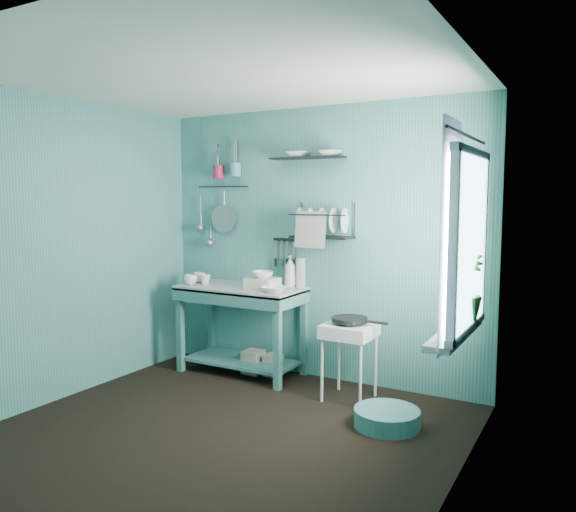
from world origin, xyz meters
The scene contains 36 objects.
floor centered at (0.00, 0.00, 0.00)m, with size 3.20×3.20×0.00m, color black.
ceiling centered at (0.00, 0.00, 2.50)m, with size 3.20×3.20×0.00m, color silver.
wall_back centered at (0.00, 1.50, 1.25)m, with size 3.20×3.20×0.00m, color #3C7B78.
wall_front centered at (0.00, -1.50, 1.25)m, with size 3.20×3.20×0.00m, color #3C7B78.
wall_left centered at (-1.60, 0.00, 1.25)m, with size 3.00×3.00×0.00m, color #3C7B78.
wall_right centered at (1.60, 0.00, 1.25)m, with size 3.00×3.00×0.00m, color #3C7B78.
work_counter centered at (-0.67, 1.23, 0.42)m, with size 1.19×0.59×0.84m, color #346D69.
mug_left centered at (-1.15, 1.07, 0.89)m, with size 0.12×0.12×0.10m, color silver.
mug_mid centered at (-1.05, 1.17, 0.89)m, with size 0.10×0.10×0.09m, color silver.
mug_right centered at (-1.17, 1.23, 0.89)m, with size 0.12×0.12×0.10m, color silver.
wash_tub centered at (-0.42, 1.21, 0.89)m, with size 0.28×0.22×0.10m, color beige.
tub_bowl centered at (-0.42, 1.21, 0.97)m, with size 0.20×0.20×0.06m, color silver.
soap_bottle centered at (-0.25, 1.43, 0.99)m, with size 0.12×0.12×0.30m, color beige.
water_bottle centered at (-0.15, 1.45, 0.98)m, with size 0.09×0.09×0.28m, color #9EABB0.
counter_bowl centered at (-0.22, 1.08, 0.87)m, with size 0.22×0.22×0.05m, color silver.
hotplate_stand centered at (0.50, 1.08, 0.32)m, with size 0.40×0.40×0.64m, color silver.
frying_pan centered at (0.50, 1.08, 0.68)m, with size 0.30×0.30×0.04m, color black.
knife_strip centered at (-0.30, 1.47, 1.28)m, with size 0.32×0.02×0.03m, color black.
dish_rack centered at (0.10, 1.37, 1.48)m, with size 0.55×0.24×0.32m, color black.
upper_shelf centered at (-0.06, 1.40, 2.03)m, with size 0.70×0.18×0.01m, color black.
shelf_bowl_left centered at (-0.16, 1.40, 2.08)m, with size 0.20×0.20×0.05m, color silver.
shelf_bowl_right centered at (0.16, 1.40, 2.04)m, with size 0.20×0.20×0.05m, color silver.
utensil_cup_magenta centered at (-1.06, 1.42, 1.93)m, with size 0.11×0.11×0.13m, color #A81F3F.
utensil_cup_teal centered at (-0.86, 1.42, 1.95)m, with size 0.11×0.11×0.13m, color teal.
colander centered at (-1.03, 1.45, 1.47)m, with size 0.28×0.28×0.03m, color gray.
ladle_outer centered at (-1.32, 1.46, 1.54)m, with size 0.01×0.01×0.30m, color gray.
ladle_inner centered at (-1.20, 1.46, 1.39)m, with size 0.01×0.01×0.30m, color gray.
hook_rail centered at (-1.05, 1.47, 1.79)m, with size 0.01×0.01×0.60m, color black.
window_glass centered at (1.59, 0.45, 1.40)m, with size 1.10×1.10×0.00m, color white.
windowsill centered at (1.50, 0.45, 0.81)m, with size 0.16×0.95×0.04m, color silver.
curtain centered at (1.52, 0.15, 1.45)m, with size 1.35×1.35×0.00m, color silver.
curtain_rod centered at (1.54, 0.45, 2.05)m, with size 0.02×0.02×1.05m, color black.
potted_plant centered at (1.49, 0.61, 1.08)m, with size 0.28×0.28×0.50m, color #2B6B2D.
storage_tin_large centered at (-0.57, 1.28, 0.11)m, with size 0.18×0.18×0.22m, color gray.
storage_tin_small centered at (-0.37, 1.31, 0.10)m, with size 0.15×0.15×0.20m, color gray.
floor_basin centered at (0.98, 0.69, 0.07)m, with size 0.49×0.49×0.13m, color teal.
Camera 1 is at (2.30, -3.13, 1.67)m, focal length 35.00 mm.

